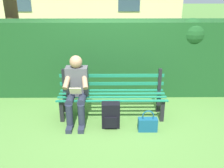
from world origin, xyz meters
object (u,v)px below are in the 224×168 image
park_bench (112,94)px  person_seated (77,88)px  backpack (111,115)px  handbag (148,124)px

park_bench → person_seated: size_ratio=1.67×
backpack → handbag: 0.63m
park_bench → handbag: size_ratio=5.14×
park_bench → handbag: (-0.59, 0.57, -0.29)m
person_seated → handbag: person_seated is taller
park_bench → backpack: 0.48m
backpack → handbag: (-0.61, 0.14, -0.09)m
person_seated → park_bench: bearing=-164.8°
park_bench → person_seated: person_seated is taller
park_bench → person_seated: bearing=15.2°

